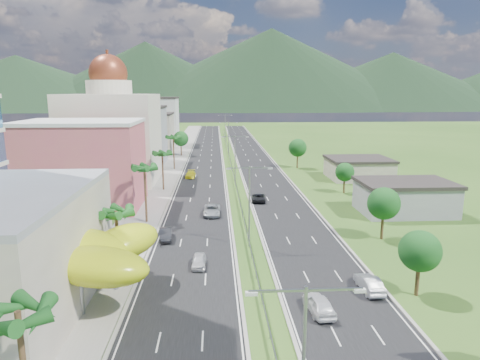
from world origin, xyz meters
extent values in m
plane|color=#2D5119|center=(0.00, 0.00, 0.00)|extent=(500.00, 500.00, 0.00)
cube|color=black|center=(-7.50, 90.00, 0.02)|extent=(11.00, 260.00, 0.04)
cube|color=black|center=(7.50, 90.00, 0.02)|extent=(11.00, 260.00, 0.04)
cube|color=gray|center=(-17.00, 90.00, 0.06)|extent=(7.00, 260.00, 0.12)
cube|color=gray|center=(0.00, 72.00, 0.62)|extent=(0.08, 216.00, 0.28)
cube|color=gray|center=(0.00, 174.00, 0.35)|extent=(0.10, 0.12, 0.70)
cube|color=gray|center=(-1.44, -25.00, 10.80)|extent=(2.88, 0.12, 0.12)
cube|color=gray|center=(1.44, -25.00, 10.80)|extent=(2.88, 0.12, 0.12)
cube|color=silver|center=(-2.72, -25.00, 10.70)|extent=(0.60, 0.25, 0.18)
cube|color=silver|center=(2.72, -25.00, 10.70)|extent=(0.60, 0.25, 0.18)
cylinder|color=gray|center=(0.00, 10.00, 5.50)|extent=(0.20, 0.20, 11.00)
cube|color=gray|center=(-1.44, 10.00, 10.80)|extent=(2.88, 0.12, 0.12)
cube|color=gray|center=(1.44, 10.00, 10.80)|extent=(2.88, 0.12, 0.12)
cube|color=silver|center=(-2.72, 10.00, 10.70)|extent=(0.60, 0.25, 0.18)
cube|color=silver|center=(2.72, 10.00, 10.70)|extent=(0.60, 0.25, 0.18)
cylinder|color=gray|center=(0.00, 50.00, 5.50)|extent=(0.20, 0.20, 11.00)
cube|color=gray|center=(-1.44, 50.00, 10.80)|extent=(2.88, 0.12, 0.12)
cube|color=gray|center=(1.44, 50.00, 10.80)|extent=(2.88, 0.12, 0.12)
cube|color=silver|center=(-2.72, 50.00, 10.70)|extent=(0.60, 0.25, 0.18)
cube|color=silver|center=(2.72, 50.00, 10.70)|extent=(0.60, 0.25, 0.18)
cylinder|color=gray|center=(0.00, 95.00, 5.50)|extent=(0.20, 0.20, 11.00)
cube|color=gray|center=(-1.44, 95.00, 10.80)|extent=(2.88, 0.12, 0.12)
cube|color=gray|center=(1.44, 95.00, 10.80)|extent=(2.88, 0.12, 0.12)
cube|color=silver|center=(-2.72, 95.00, 10.70)|extent=(0.60, 0.25, 0.18)
cube|color=silver|center=(2.72, 95.00, 10.70)|extent=(0.60, 0.25, 0.18)
cylinder|color=gray|center=(0.00, 140.00, 5.50)|extent=(0.20, 0.20, 11.00)
cube|color=gray|center=(-1.44, 140.00, 10.80)|extent=(2.88, 0.12, 0.12)
cube|color=gray|center=(1.44, 140.00, 10.80)|extent=(2.88, 0.12, 0.12)
cube|color=silver|center=(-2.72, 140.00, 10.70)|extent=(0.60, 0.25, 0.18)
cube|color=silver|center=(2.72, 140.00, 10.70)|extent=(0.60, 0.25, 0.18)
cylinder|color=gray|center=(-24.00, -2.00, 2.00)|extent=(0.50, 0.50, 4.00)
cylinder|color=gray|center=(-17.00, -7.00, 2.00)|extent=(0.50, 0.50, 4.00)
cylinder|color=gray|center=(-21.00, -10.00, 2.00)|extent=(0.50, 0.50, 4.00)
cylinder|color=gray|center=(-15.00, -2.00, 2.00)|extent=(0.50, 0.50, 4.00)
cube|color=#C75167|center=(-28.00, 32.00, 7.50)|extent=(20.00, 15.00, 15.00)
cube|color=beige|center=(-28.00, 55.00, 10.00)|extent=(20.00, 20.00, 20.00)
cylinder|color=beige|center=(-28.00, 55.00, 21.50)|extent=(10.00, 10.00, 3.00)
sphere|color=brown|center=(-28.00, 55.00, 24.50)|extent=(8.40, 8.40, 8.40)
cube|color=gray|center=(-27.00, 80.00, 8.00)|extent=(16.00, 15.00, 16.00)
cube|color=gray|center=(-27.00, 102.00, 6.50)|extent=(16.00, 15.00, 13.00)
cube|color=silver|center=(-27.00, 125.00, 9.00)|extent=(16.00, 15.00, 18.00)
cube|color=gray|center=(28.00, 25.00, 2.50)|extent=(15.00, 10.00, 5.00)
cube|color=gray|center=(30.00, 55.00, 2.20)|extent=(14.00, 12.00, 4.40)
cylinder|color=#47301C|center=(-15.50, 2.00, 3.75)|extent=(0.36, 0.36, 7.50)
cylinder|color=#47301C|center=(-15.50, 22.00, 4.50)|extent=(0.36, 0.36, 9.00)
cylinder|color=#47301C|center=(-15.50, 45.00, 4.00)|extent=(0.36, 0.36, 8.00)
cylinder|color=#47301C|center=(-15.50, 70.00, 4.40)|extent=(0.36, 0.36, 8.80)
cylinder|color=#47301C|center=(-15.50, 95.00, 2.45)|extent=(0.40, 0.40, 4.90)
sphere|color=#19531C|center=(-15.50, 95.00, 5.60)|extent=(4.90, 4.90, 4.90)
cylinder|color=#47301C|center=(16.00, -5.00, 2.10)|extent=(0.40, 0.40, 4.20)
sphere|color=#19531C|center=(16.00, -5.00, 4.80)|extent=(4.20, 4.20, 4.20)
cylinder|color=#47301C|center=(19.00, 12.00, 2.27)|extent=(0.40, 0.40, 4.55)
sphere|color=#19531C|center=(19.00, 12.00, 5.20)|extent=(4.55, 4.55, 4.55)
cylinder|color=#47301C|center=(22.00, 40.00, 1.92)|extent=(0.40, 0.40, 3.85)
sphere|color=#19531C|center=(22.00, 40.00, 4.40)|extent=(3.85, 3.85, 3.85)
cylinder|color=#47301C|center=(18.00, 70.00, 2.45)|extent=(0.40, 0.40, 4.90)
sphere|color=#19531C|center=(18.00, 70.00, 5.60)|extent=(4.90, 4.90, 4.90)
imported|color=silver|center=(-6.51, 3.63, 0.73)|extent=(1.73, 4.09, 1.38)
imported|color=black|center=(-11.55, 13.46, 0.83)|extent=(2.18, 4.94, 1.58)
imported|color=#9EA2A6|center=(-5.10, 25.40, 0.86)|extent=(2.91, 6.01, 1.65)
imported|color=gold|center=(-10.47, 58.15, 0.82)|extent=(2.44, 5.47, 1.56)
imported|color=white|center=(5.17, -7.88, 0.89)|extent=(2.53, 5.18, 1.70)
imported|color=#A4A8AC|center=(11.47, -3.82, 0.85)|extent=(1.85, 4.98, 1.63)
imported|color=black|center=(3.70, 34.24, 0.78)|extent=(2.98, 5.56, 1.49)
imported|color=black|center=(-11.80, 10.80, 0.60)|extent=(0.65, 1.79, 1.13)
camera|label=1|loc=(-4.42, -44.43, 20.44)|focal=32.00mm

